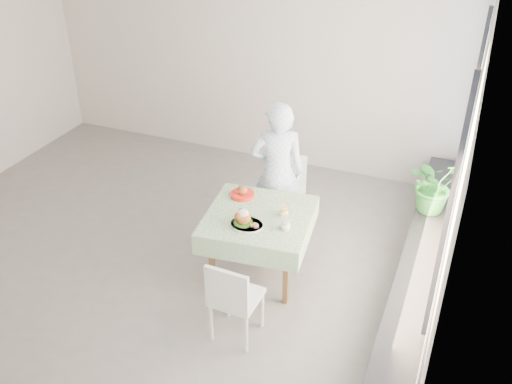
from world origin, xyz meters
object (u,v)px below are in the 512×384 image
at_px(cafe_table, 259,238).
at_px(potted_plant, 434,184).
at_px(main_dish, 245,220).
at_px(juice_cup_orange, 284,211).
at_px(chair_near, 236,312).
at_px(diner, 277,173).
at_px(chair_far, 283,211).

height_order(cafe_table, potted_plant, potted_plant).
xyz_separation_m(main_dish, potted_plant, (1.63, 1.38, 0.02)).
height_order(juice_cup_orange, potted_plant, potted_plant).
bearing_deg(chair_near, potted_plant, 55.48).
bearing_deg(potted_plant, cafe_table, -143.66).
xyz_separation_m(chair_near, juice_cup_orange, (0.09, 0.99, 0.53)).
bearing_deg(chair_near, main_dish, 106.37).
height_order(diner, juice_cup_orange, diner).
bearing_deg(cafe_table, chair_far, 91.15).
xyz_separation_m(chair_far, diner, (-0.06, -0.08, 0.55)).
distance_m(chair_far, potted_plant, 1.70).
bearing_deg(cafe_table, diner, 95.75).
xyz_separation_m(cafe_table, chair_near, (0.15, -0.91, -0.19)).
height_order(cafe_table, diner, diner).
relative_size(cafe_table, potted_plant, 1.82).
xyz_separation_m(cafe_table, potted_plant, (1.57, 1.15, 0.36)).
bearing_deg(cafe_table, chair_near, -80.98).
height_order(chair_near, potted_plant, potted_plant).
bearing_deg(chair_near, cafe_table, 99.02).
xyz_separation_m(chair_far, chair_near, (0.16, -1.73, -0.02)).
bearing_deg(main_dish, chair_far, 87.70).
distance_m(chair_near, diner, 1.76).
height_order(cafe_table, juice_cup_orange, juice_cup_orange).
relative_size(chair_far, diner, 0.56).
distance_m(chair_near, main_dish, 0.90).
bearing_deg(main_dish, potted_plant, 40.24).
height_order(cafe_table, main_dish, main_dish).
bearing_deg(juice_cup_orange, chair_near, -95.40).
relative_size(chair_near, main_dish, 2.58).
distance_m(chair_far, diner, 0.56).
height_order(chair_near, diner, diner).
relative_size(cafe_table, chair_near, 1.32).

